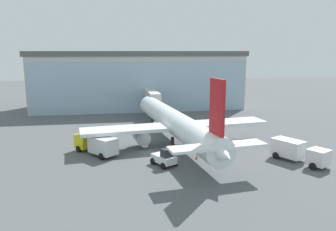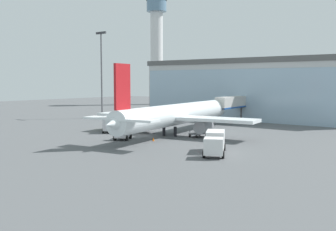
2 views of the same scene
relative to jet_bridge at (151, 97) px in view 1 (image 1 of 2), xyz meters
The scene contains 10 objects.
ground 26.81m from the jet_bridge, 94.62° to the right, with size 240.00×240.00×0.00m, color #545659.
terminal_building 12.68m from the jet_bridge, 99.91° to the left, with size 51.63×17.65×14.02m.
jet_bridge is the anchor object (origin of this frame).
airplane 22.28m from the jet_bridge, 85.70° to the right, with size 28.65×37.18×11.20m.
catering_truck 27.87m from the jet_bridge, 110.87° to the right, with size 6.46×6.94×2.65m.
fuel_truck 36.45m from the jet_bridge, 64.08° to the right, with size 5.47×7.45×2.65m.
baggage_cart 23.10m from the jet_bridge, 74.56° to the right, with size 2.00×3.01×1.50m.
pushback_tug 31.87m from the jet_bridge, 92.17° to the right, with size 3.37×3.70×2.30m.
safety_cone_nose 30.23m from the jet_bridge, 83.56° to the right, with size 0.36×0.36×0.55m, color orange.
safety_cone_wingtip 24.73m from the jet_bridge, 115.51° to the right, with size 0.36×0.36×0.55m, color orange.
Camera 1 is at (-3.99, -43.95, 14.11)m, focal length 35.00 mm.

